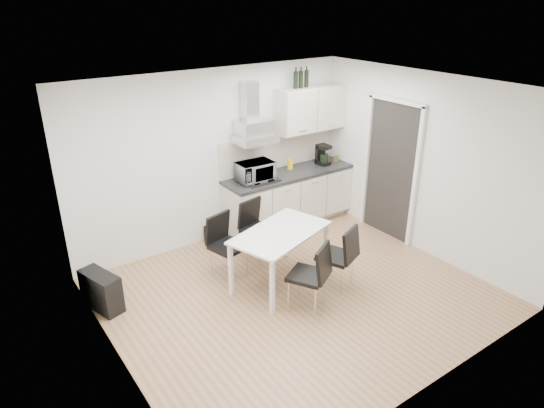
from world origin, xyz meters
The scene contains 15 objects.
ground centered at (0.00, 0.00, 0.00)m, with size 4.50×4.50×0.00m, color #A7805C.
wall_back centered at (0.00, 2.00, 1.30)m, with size 4.50×0.10×2.60m, color silver.
wall_front centered at (0.00, -2.00, 1.30)m, with size 4.50×0.10×2.60m, color silver.
wall_left centered at (-2.25, 0.00, 1.30)m, with size 0.10×4.00×2.60m, color silver.
wall_right centered at (2.25, 0.00, 1.30)m, with size 0.10×4.00×2.60m, color silver.
ceiling centered at (0.00, 0.00, 2.60)m, with size 4.50×4.50×0.00m, color white.
doorway centered at (2.21, 0.55, 1.05)m, with size 0.08×1.04×2.10m, color white.
kitchenette centered at (1.18, 1.73, 0.83)m, with size 2.22×0.64×2.52m.
dining_table centered at (0.00, 0.35, 0.66)m, with size 1.48×1.11×0.75m.
chair_far_left centered at (-0.47, 0.87, 0.44)m, with size 0.44×0.50×0.88m, color black, non-canonical shape.
chair_far_right centered at (0.12, 1.02, 0.44)m, with size 0.44×0.50×0.88m, color black, non-canonical shape.
chair_near_left centered at (-0.07, -0.29, 0.44)m, with size 0.44×0.50×0.88m, color black, non-canonical shape.
chair_near_right centered at (0.52, -0.15, 0.44)m, with size 0.44×0.50×0.88m, color black, non-canonical shape.
guitar_amp centered at (-2.11, 1.14, 0.24)m, with size 0.40×0.62×0.48m.
floor_speaker centered at (-0.20, 1.90, 0.13)m, with size 0.16×0.14×0.26m, color black.
Camera 1 is at (-3.28, -4.09, 3.55)m, focal length 32.00 mm.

